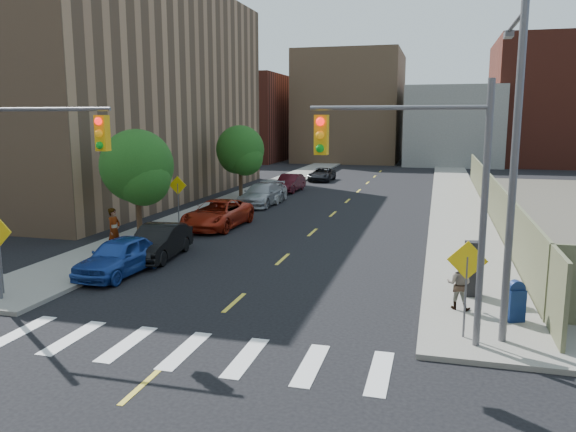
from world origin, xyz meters
The scene contains 27 objects.
ground centered at (0.00, 0.00, 0.00)m, with size 160.00×160.00×0.00m, color black.
sidewalk_nw centered at (-7.75, 41.50, 0.07)m, with size 3.50×73.00×0.15m, color gray.
sidewalk_ne centered at (7.75, 41.50, 0.07)m, with size 3.50×73.00×0.15m, color gray.
fence_north centered at (9.60, 28.00, 1.25)m, with size 0.12×44.00×2.50m, color #5F6345.
building_nw centered at (-22.00, 30.00, 8.00)m, with size 22.00×30.00×16.00m, color #8C6B4C.
bg_bldg_west centered at (-22.00, 70.00, 6.00)m, with size 14.00×18.00×12.00m, color #592319.
bg_bldg_midwest centered at (-6.00, 72.00, 7.50)m, with size 14.00×16.00×15.00m, color #8C6B4C.
bg_bldg_center centered at (8.00, 70.00, 5.00)m, with size 12.00×16.00×10.00m, color gray.
bg_bldg_east centered at (22.00, 72.00, 8.00)m, with size 18.00×18.00×16.00m, color #592319.
signal_nw centered at (-5.98, 6.00, 4.53)m, with size 4.59×0.30×7.00m.
signal_ne centered at (5.98, 6.00, 4.53)m, with size 4.59×0.30×7.00m.
streetlight_ne centered at (8.20, 6.90, 5.22)m, with size 0.25×3.70×9.00m.
warn_sign_ne centered at (7.20, 6.50, 1.99)m, with size 1.06×0.06×2.83m.
warn_sign_midwest centered at (-7.80, 20.00, 1.99)m, with size 1.06×0.06×2.83m.
tree_west_near centered at (-8.00, 16.05, 3.48)m, with size 3.66×3.64×5.52m.
tree_west_far centered at (-8.00, 31.05, 3.48)m, with size 3.66×3.64×5.52m.
parked_car_blue centered at (-5.50, 10.06, 0.74)m, with size 1.74×4.33×1.48m, color #1B3E95.
parked_car_black centered at (-5.25, 12.76, 0.74)m, with size 1.56×4.47×1.47m, color black.
parked_car_red centered at (-5.41, 19.94, 0.77)m, with size 2.54×5.51×1.53m, color #9D220F.
parked_car_silver centered at (-5.50, 28.29, 0.76)m, with size 2.14×5.27×1.53m, color #929599.
parked_car_white centered at (-5.31, 30.06, 0.73)m, with size 1.72×4.28×1.46m, color beige.
parked_car_maroon centered at (-5.48, 35.99, 0.72)m, with size 1.52×4.37×1.44m, color #380B12.
parked_car_grey centered at (-4.54, 44.62, 0.63)m, with size 2.08×4.51×1.25m, color black.
mailbox centered at (8.69, 8.18, 0.75)m, with size 0.61×0.55×1.23m.
payphone centered at (7.62, 10.37, 1.07)m, with size 0.55×0.45×1.85m, color black.
pedestrian_west centered at (-7.47, 12.88, 1.13)m, with size 0.72×0.47×1.96m, color gray.
pedestrian_east centered at (7.13, 8.86, 0.94)m, with size 0.77×0.60×1.59m, color gray.
Camera 1 is at (6.32, -8.75, 6.04)m, focal length 35.00 mm.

